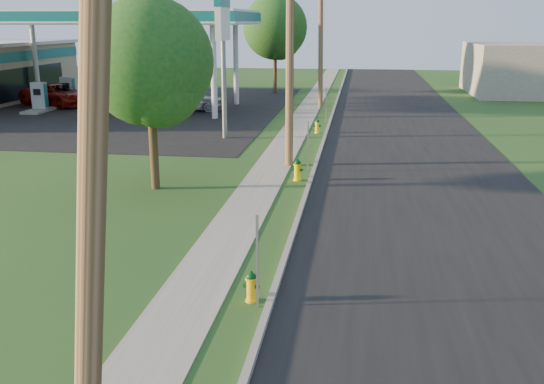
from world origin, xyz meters
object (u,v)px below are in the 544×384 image
Objects in this scene: utility_pole_far at (321,35)px; fuel_pump_ne at (173,103)px; hydrant_mid at (297,170)px; hydrant_far at (317,126)px; fuel_pump_se at (190,96)px; car_red at (58,95)px; tree_verge at (151,67)px; tree_lot at (276,30)px; car_silver at (189,99)px; utility_pole_near at (93,108)px; utility_pole_mid at (290,41)px; hydrant_near at (251,287)px; price_pylon at (223,27)px; fuel_pump_sw at (68,94)px; fuel_pump_nw at (40,101)px.

fuel_pump_ne is (-8.90, -5.00, -4.08)m from utility_pole_far.
utility_pole_far is 11.53× the size of hydrant_mid.
hydrant_mid is 1.08× the size of hydrant_far.
car_red is at bearing -171.29° from fuel_pump_se.
tree_verge is 0.84× the size of tree_lot.
car_silver is at bearing -110.80° from tree_lot.
car_silver is (-8.34, 32.74, -4.03)m from utility_pole_near.
utility_pole_mid is at bearing 103.78° from hydrant_mid.
utility_pole_near is 36.34m from fuel_pump_se.
car_silver is at bearing 117.50° from hydrant_mid.
hydrant_near is at bearing -59.78° from tree_verge.
hydrant_mid is (0.59, -20.40, -4.40)m from utility_pole_far.
price_pylon is at bearing -102.94° from car_red.
utility_pole_mid is 3.06× the size of fuel_pump_sw.
tree_lot is at bearing 43.03° from fuel_pump_nw.
tree_lot is 1.73× the size of car_silver.
tree_verge is 8.55× the size of hydrant_far.
utility_pole_near is 0.97× the size of utility_pole_mid.
fuel_pump_ne is 27.30m from hydrant_near.
fuel_pump_se is (9.00, 4.00, 0.00)m from fuel_pump_nw.
utility_pole_near is at bearing -84.65° from tree_lot.
tree_verge is 6.37m from hydrant_mid.
price_pylon is at bearing -89.41° from tree_lot.
car_red is at bearing -93.86° from fuel_pump_sw.
fuel_pump_se is at bearing 113.50° from price_pylon.
tree_verge is at bearing -100.54° from utility_pole_far.
tree_verge is 24.48m from car_red.
hydrant_far is (18.50, -5.37, -0.35)m from fuel_pump_nw.
utility_pole_near is 2.09× the size of car_silver.
hydrant_near is 10.16m from hydrant_mid.
fuel_pump_ne is at bearing -90.00° from fuel_pump_se.
car_silver is (-8.93, 17.14, 0.37)m from hydrant_mid.
tree_lot is 19.42m from hydrant_far.
utility_pole_near is at bearing -80.58° from price_pylon.
fuel_pump_ne is at bearing 110.54° from hydrant_near.
hydrant_mid reaches higher than hydrant_far.
utility_pole_mid is 2.16× the size of car_silver.
utility_pole_mid is 8.92m from hydrant_far.
fuel_pump_nw is 19.36m from tree_lot.
tree_lot is at bearing 89.93° from tree_verge.
utility_pole_near is 26.01m from hydrant_far.
hydrant_near is at bearing -82.90° from tree_lot.
car_silver is (9.56, 1.75, 0.05)m from fuel_pump_nw.
car_red is at bearing -172.42° from utility_pole_far.
hydrant_near is at bearing -75.78° from price_pylon.
utility_pole_mid reaches higher than car_silver.
fuel_pump_se is 13.40m from price_pylon.
fuel_pump_se reaches higher than car_red.
price_pylon is at bearing -28.18° from fuel_pump_nw.
car_silver is (9.56, -2.25, 0.05)m from fuel_pump_sw.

